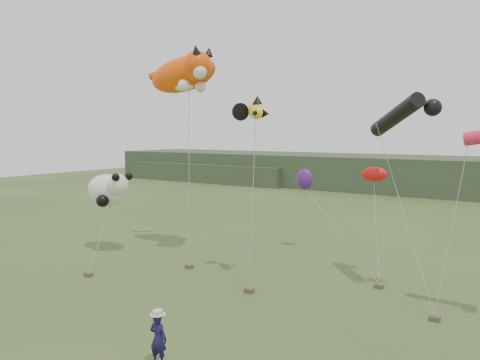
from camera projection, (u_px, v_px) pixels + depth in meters
name	position (u px, v px, depth m)	size (l,w,h in m)	color
ground	(184.00, 334.00, 15.80)	(120.00, 120.00, 0.00)	#385123
headland	(413.00, 175.00, 54.42)	(90.00, 13.00, 4.00)	#2D3D28
festival_attendant	(158.00, 339.00, 13.64)	(0.56, 0.37, 1.54)	#171245
sandbag_anchors	(257.00, 285.00, 20.54)	(15.11, 6.21, 0.19)	brown
cat_kite	(186.00, 73.00, 26.16)	(5.62, 3.00, 2.64)	#FF4D05
fish_kite	(249.00, 111.00, 21.27)	(2.32, 1.51, 1.15)	yellow
tube_kites	(432.00, 119.00, 18.67)	(7.25, 3.88, 2.10)	black
panda_kite	(109.00, 189.00, 26.82)	(3.20, 2.07, 1.99)	white
misc_kites	(331.00, 177.00, 24.92)	(6.01, 3.45, 1.70)	red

